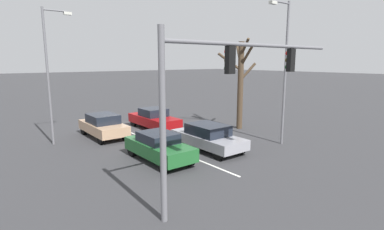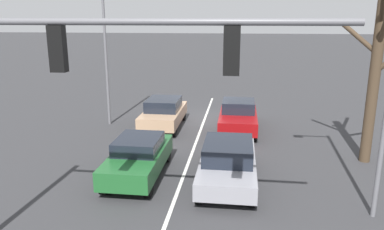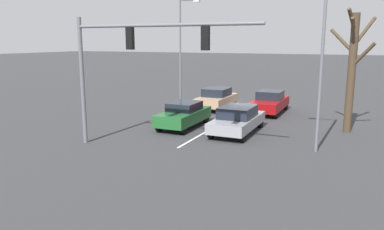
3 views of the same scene
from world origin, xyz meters
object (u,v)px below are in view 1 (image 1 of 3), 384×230
(car_gray_leftlane_front, at_px, (208,137))
(traffic_signal_gantry, at_px, (227,79))
(car_darkgreen_midlane_front, at_px, (159,146))
(car_maroon_leftlane_second, at_px, (154,119))
(car_tan_midlane_second, at_px, (103,125))
(street_lamp_left_shoulder, at_px, (284,65))
(street_lamp_right_shoulder, at_px, (50,68))
(bare_tree_near, at_px, (240,80))

(car_gray_leftlane_front, height_order, traffic_signal_gantry, traffic_signal_gantry)
(car_darkgreen_midlane_front, distance_m, car_maroon_leftlane_second, 7.29)
(car_gray_leftlane_front, height_order, car_tan_midlane_second, car_tan_midlane_second)
(car_gray_leftlane_front, height_order, car_maroon_leftlane_second, car_maroon_leftlane_second)
(car_gray_leftlane_front, distance_m, street_lamp_left_shoulder, 6.07)
(street_lamp_right_shoulder, height_order, street_lamp_left_shoulder, street_lamp_left_shoulder)
(car_darkgreen_midlane_front, xyz_separation_m, car_tan_midlane_second, (0.37, -6.32, 0.05))
(car_darkgreen_midlane_front, relative_size, car_maroon_leftlane_second, 0.90)
(car_darkgreen_midlane_front, height_order, bare_tree_near, bare_tree_near)
(car_darkgreen_midlane_front, bearing_deg, car_tan_midlane_second, -86.68)
(bare_tree_near, bearing_deg, car_maroon_leftlane_second, -35.98)
(car_gray_leftlane_front, distance_m, traffic_signal_gantry, 7.11)
(bare_tree_near, bearing_deg, traffic_signal_gantry, 40.47)
(car_maroon_leftlane_second, relative_size, street_lamp_left_shoulder, 0.56)
(bare_tree_near, bearing_deg, car_gray_leftlane_front, 26.00)
(car_darkgreen_midlane_front, xyz_separation_m, street_lamp_right_shoulder, (3.27, -6.55, 3.82))
(traffic_signal_gantry, bearing_deg, street_lamp_right_shoulder, -75.56)
(car_darkgreen_midlane_front, bearing_deg, street_lamp_right_shoulder, -63.45)
(car_darkgreen_midlane_front, xyz_separation_m, bare_tree_near, (-8.69, -2.63, 2.88))
(car_maroon_leftlane_second, distance_m, traffic_signal_gantry, 12.55)
(car_maroon_leftlane_second, bearing_deg, street_lamp_left_shoulder, 115.02)
(car_darkgreen_midlane_front, height_order, car_maroon_leftlane_second, car_maroon_leftlane_second)
(car_darkgreen_midlane_front, distance_m, traffic_signal_gantry, 6.20)
(traffic_signal_gantry, relative_size, bare_tree_near, 1.35)
(car_tan_midlane_second, height_order, traffic_signal_gantry, traffic_signal_gantry)
(street_lamp_right_shoulder, xyz_separation_m, street_lamp_left_shoulder, (-10.67, 8.47, 0.18))
(street_lamp_left_shoulder, bearing_deg, street_lamp_right_shoulder, -38.42)
(car_maroon_leftlane_second, relative_size, street_lamp_right_shoulder, 0.59)
(car_gray_leftlane_front, bearing_deg, bare_tree_near, -154.00)
(car_tan_midlane_second, distance_m, street_lamp_left_shoulder, 11.99)
(car_gray_leftlane_front, relative_size, car_maroon_leftlane_second, 1.00)
(car_darkgreen_midlane_front, bearing_deg, car_maroon_leftlane_second, -119.00)
(traffic_signal_gantry, bearing_deg, bare_tree_near, -139.53)
(car_gray_leftlane_front, bearing_deg, car_darkgreen_midlane_front, -0.46)
(car_darkgreen_midlane_front, bearing_deg, traffic_signal_gantry, 86.70)
(car_tan_midlane_second, xyz_separation_m, traffic_signal_gantry, (-0.08, 11.35, 3.56))
(car_gray_leftlane_front, xyz_separation_m, bare_tree_near, (-5.45, -2.66, 2.87))
(car_maroon_leftlane_second, distance_m, car_tan_midlane_second, 3.90)
(car_maroon_leftlane_second, bearing_deg, car_tan_midlane_second, 0.71)
(car_tan_midlane_second, relative_size, bare_tree_near, 0.65)
(street_lamp_right_shoulder, relative_size, bare_tree_near, 1.22)
(traffic_signal_gantry, distance_m, street_lamp_left_shoulder, 8.31)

